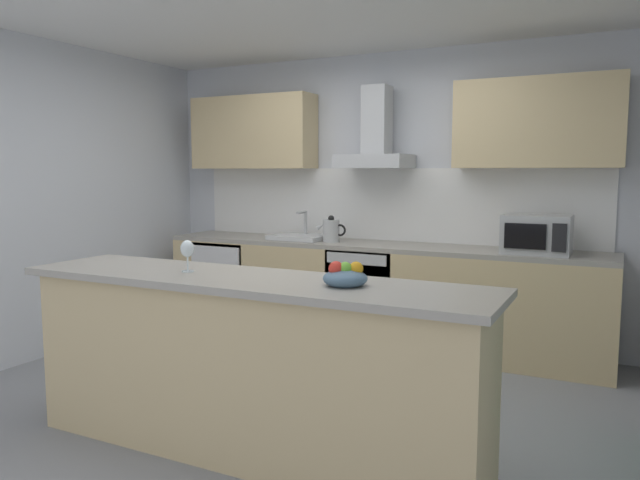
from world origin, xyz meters
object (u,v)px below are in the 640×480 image
refrigerator (233,283)px  fruit_bowl (345,277)px  wine_glass (187,250)px  microwave (537,234)px  sink (299,236)px  range_hood (376,142)px  kettle (331,230)px  oven (369,293)px

refrigerator → fruit_bowl: 3.25m
wine_glass → refrigerator: bearing=119.7°
microwave → wine_glass: microwave is taller
refrigerator → sink: size_ratio=1.70×
wine_glass → fruit_bowl: 0.96m
refrigerator → range_hood: size_ratio=1.18×
microwave → refrigerator: bearing=179.5°
kettle → range_hood: (0.35, 0.16, 0.78)m
range_hood → fruit_bowl: bearing=-71.6°
oven → kettle: size_ratio=2.77×
kettle → fruit_bowl: (1.15, -2.23, 0.02)m
oven → refrigerator: oven is taller
sink → wine_glass: 2.36m
microwave → range_hood: 1.59m
refrigerator → sink: sink is taller
refrigerator → wine_glass: size_ratio=4.78×
fruit_bowl → sink: bearing=123.4°
oven → range_hood: bearing=90.0°
oven → wine_glass: wine_glass is taller
refrigerator → sink: (0.75, 0.01, 0.50)m
oven → sink: bearing=179.1°
fruit_bowl → kettle: bearing=117.3°
sink → wine_glass: bearing=-76.6°
refrigerator → range_hood: 2.00m
kettle → fruit_bowl: bearing=-62.7°
refrigerator → wine_glass: bearing=-60.3°
range_hood → wine_glass: range_hood is taller
microwave → kettle: bearing=-179.8°
oven → refrigerator: size_ratio=0.94×
refrigerator → wine_glass: (1.30, -2.28, 0.67)m
refrigerator → microwave: microwave is taller
sink → fruit_bowl: size_ratio=2.27×
microwave → wine_glass: bearing=-124.7°
microwave → sink: bearing=178.9°
sink → kettle: 0.36m
sink → oven: bearing=-0.9°
wine_glass → microwave: bearing=55.3°
wine_glass → kettle: bearing=94.9°
wine_glass → sink: bearing=103.4°
microwave → fruit_bowl: 2.32m
oven → kettle: (-0.35, -0.03, 0.55)m
oven → sink: size_ratio=1.60×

